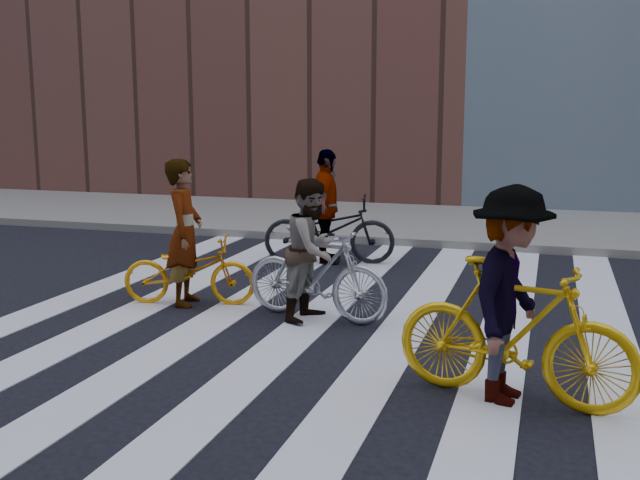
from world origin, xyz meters
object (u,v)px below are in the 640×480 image
at_px(bike_silver_mid, 316,273).
at_px(rider_rear, 326,207).
at_px(bike_yellow_right, 515,332).
at_px(bike_yellow_left, 189,270).
at_px(rider_mid, 312,250).
at_px(rider_right, 510,295).
at_px(bike_dark_rear, 329,229).
at_px(rider_left, 185,233).

xyz_separation_m(bike_silver_mid, rider_rear, (-0.85, 3.20, 0.37)).
bearing_deg(bike_yellow_right, rider_rear, 43.93).
distance_m(bike_yellow_left, rider_mid, 1.75).
bearing_deg(rider_rear, rider_right, -160.19).
distance_m(bike_silver_mid, rider_mid, 0.29).
relative_size(bike_dark_rear, rider_right, 1.14).
xyz_separation_m(bike_yellow_right, rider_rear, (-3.21, 5.12, 0.30)).
relative_size(rider_right, rider_rear, 1.01).
height_order(bike_yellow_left, rider_rear, rider_rear).
xyz_separation_m(bike_dark_rear, rider_right, (3.11, -5.12, 0.37)).
height_order(rider_left, rider_right, rider_left).
bearing_deg(bike_dark_rear, bike_silver_mid, -177.83).
relative_size(bike_silver_mid, bike_dark_rear, 0.87).
xyz_separation_m(bike_dark_rear, rider_left, (-1.00, -3.03, 0.37)).
xyz_separation_m(bike_silver_mid, bike_yellow_right, (2.36, -1.92, 0.06)).
relative_size(rider_mid, rider_rear, 0.91).
bearing_deg(bike_dark_rear, rider_rear, 78.18).
relative_size(rider_left, rider_right, 1.00).
distance_m(bike_yellow_right, rider_left, 4.67).
height_order(bike_yellow_right, rider_left, rider_left).
relative_size(rider_left, rider_mid, 1.11).
bearing_deg(bike_yellow_right, rider_left, 75.12).
relative_size(bike_yellow_left, rider_rear, 0.92).
bearing_deg(bike_silver_mid, bike_yellow_right, -117.95).
bearing_deg(rider_right, bike_dark_rear, 43.12).
bearing_deg(bike_silver_mid, bike_dark_rear, 25.23).
distance_m(bike_dark_rear, rider_right, 6.00).
distance_m(bike_silver_mid, bike_dark_rear, 3.30).
bearing_deg(rider_left, bike_dark_rear, -31.39).
height_order(rider_left, rider_rear, rider_left).
relative_size(bike_yellow_left, rider_right, 0.91).
bearing_deg(rider_right, rider_mid, 62.70).
bearing_deg(rider_mid, bike_silver_mid, -78.75).
relative_size(bike_silver_mid, rider_left, 0.99).
height_order(bike_silver_mid, bike_dark_rear, same).
xyz_separation_m(bike_yellow_left, rider_mid, (1.70, -0.17, 0.39)).
bearing_deg(rider_left, rider_right, -130.13).
bearing_deg(bike_yellow_right, bike_dark_rear, 43.53).
distance_m(bike_yellow_right, rider_rear, 6.05).
xyz_separation_m(rider_left, rider_mid, (1.75, -0.17, -0.09)).
distance_m(rider_right, rider_rear, 6.02).
relative_size(bike_yellow_right, rider_rear, 1.11).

